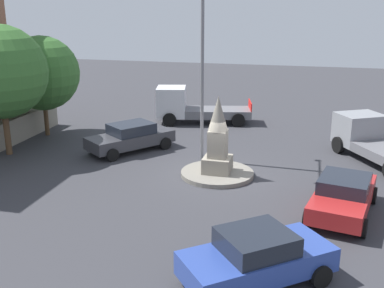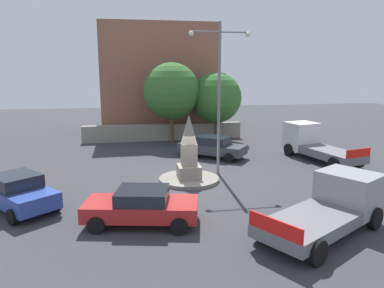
% 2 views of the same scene
% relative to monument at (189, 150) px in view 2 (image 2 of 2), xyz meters
% --- Properties ---
extents(ground_plane, '(80.00, 80.00, 0.00)m').
position_rel_monument_xyz_m(ground_plane, '(0.00, 0.00, -1.69)').
color(ground_plane, '#38383D').
extents(traffic_island, '(3.24, 3.24, 0.19)m').
position_rel_monument_xyz_m(traffic_island, '(0.00, 0.00, -1.59)').
color(traffic_island, gray).
rests_on(traffic_island, ground).
extents(monument, '(1.21, 1.21, 3.40)m').
position_rel_monument_xyz_m(monument, '(0.00, 0.00, 0.00)').
color(monument, gray).
rests_on(monument, traffic_island).
extents(streetlamp, '(3.42, 0.28, 8.43)m').
position_rel_monument_xyz_m(streetlamp, '(-1.89, -1.16, 3.35)').
color(streetlamp, slate).
rests_on(streetlamp, ground).
extents(car_dark_grey_parked_left, '(4.64, 4.10, 1.46)m').
position_rel_monument_xyz_m(car_dark_grey_parked_left, '(-2.46, -5.07, -0.93)').
color(car_dark_grey_parked_left, '#38383D').
rests_on(car_dark_grey_parked_left, ground).
extents(car_blue_approaching, '(4.02, 4.35, 1.54)m').
position_rel_monument_xyz_m(car_blue_approaching, '(7.91, 2.69, -0.91)').
color(car_blue_approaching, '#2D479E').
rests_on(car_blue_approaching, ground).
extents(car_red_passing, '(4.64, 2.75, 1.41)m').
position_rel_monument_xyz_m(car_red_passing, '(2.73, 5.18, -0.95)').
color(car_red_passing, '#B22323').
rests_on(car_red_passing, ground).
extents(truck_grey_near_island, '(5.89, 4.67, 2.00)m').
position_rel_monument_xyz_m(truck_grey_near_island, '(-4.29, 6.89, -0.74)').
color(truck_grey_near_island, gray).
rests_on(truck_grey_near_island, ground).
extents(truck_white_waiting, '(3.27, 6.21, 2.29)m').
position_rel_monument_xyz_m(truck_white_waiting, '(-9.06, -3.60, -0.64)').
color(truck_white_waiting, silver).
rests_on(truck_white_waiting, ground).
extents(stone_boundary_wall, '(13.40, 0.92, 1.38)m').
position_rel_monument_xyz_m(stone_boundary_wall, '(0.20, -11.86, -1.00)').
color(stone_boundary_wall, gray).
rests_on(stone_boundary_wall, ground).
extents(corner_building, '(10.44, 7.24, 9.95)m').
position_rel_monument_xyz_m(corner_building, '(0.28, -16.89, 3.28)').
color(corner_building, '#935B47').
rests_on(corner_building, ground).
extents(tree_near_wall, '(4.57, 4.57, 6.47)m').
position_rel_monument_xyz_m(tree_near_wall, '(-0.40, -10.87, 2.49)').
color(tree_near_wall, brown).
rests_on(tree_near_wall, ground).
extents(tree_mid_cluster, '(4.18, 4.18, 5.69)m').
position_rel_monument_xyz_m(tree_mid_cluster, '(-4.12, -10.93, 1.91)').
color(tree_mid_cluster, brown).
rests_on(tree_mid_cluster, ground).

